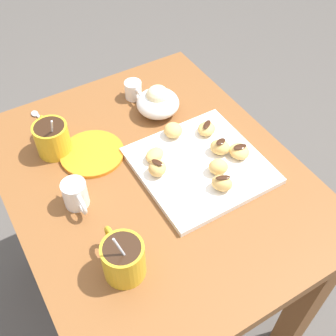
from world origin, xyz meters
name	(u,v)px	position (x,y,z in m)	size (l,w,h in m)	color
ground_plane	(158,295)	(0.00, 0.00, 0.00)	(8.00, 8.00, 0.00)	#514C47
dining_table	(154,209)	(0.00, 0.00, 0.57)	(0.88, 0.72, 0.72)	brown
pastry_plate_square	(200,165)	(-0.04, -0.12, 0.73)	(0.31, 0.31, 0.02)	white
coffee_mug_mustard_left	(123,258)	(-0.21, 0.19, 0.78)	(0.13, 0.09, 0.15)	gold
coffee_mug_mustard_right	(52,137)	(0.21, 0.19, 0.77)	(0.13, 0.09, 0.14)	gold
cream_pitcher_white	(75,194)	(0.01, 0.20, 0.76)	(0.10, 0.06, 0.07)	white
ice_cream_bowl	(158,102)	(0.20, -0.13, 0.76)	(0.13, 0.13, 0.09)	white
chocolate_sauce_pitcher	(133,89)	(0.30, -0.10, 0.76)	(0.09, 0.05, 0.06)	white
saucer_orange_left	(92,153)	(0.14, 0.11, 0.73)	(0.17, 0.17, 0.01)	orange
loose_spoon_near_saucer	(45,121)	(0.34, 0.17, 0.73)	(0.16, 0.06, 0.01)	silver
beignet_0	(207,129)	(0.04, -0.20, 0.76)	(0.05, 0.05, 0.03)	#E5B260
chocolate_drizzle_0	(207,124)	(0.04, -0.20, 0.77)	(0.04, 0.02, 0.01)	#381E11
beignet_1	(155,155)	(0.03, -0.02, 0.76)	(0.04, 0.06, 0.03)	#E5B260
beignet_2	(239,151)	(-0.07, -0.22, 0.76)	(0.05, 0.06, 0.03)	#E5B260
chocolate_drizzle_2	(240,147)	(-0.07, -0.22, 0.77)	(0.04, 0.02, 0.01)	#381E11
beignet_3	(222,183)	(-0.14, -0.12, 0.76)	(0.05, 0.04, 0.04)	#E5B260
chocolate_drizzle_3	(223,178)	(-0.14, -0.12, 0.78)	(0.04, 0.01, 0.01)	#381E11
beignet_4	(220,147)	(-0.04, -0.18, 0.76)	(0.04, 0.05, 0.04)	#E5B260
chocolate_drizzle_4	(221,142)	(-0.04, -0.18, 0.78)	(0.03, 0.02, 0.01)	#381E11
beignet_5	(218,167)	(-0.09, -0.14, 0.76)	(0.04, 0.05, 0.04)	#E5B260
beignet_6	(157,168)	(-0.02, -0.01, 0.76)	(0.05, 0.05, 0.04)	#E5B260
chocolate_drizzle_6	(157,162)	(-0.02, -0.01, 0.78)	(0.03, 0.02, 0.01)	#381E11
beignet_7	(173,130)	(0.08, -0.11, 0.76)	(0.05, 0.05, 0.04)	#E5B260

